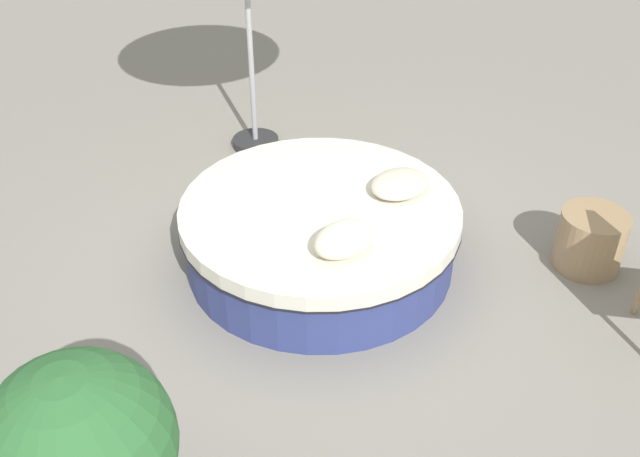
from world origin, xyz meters
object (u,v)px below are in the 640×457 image
round_bed (320,233)px  throw_pillow_0 (344,239)px  side_table (590,240)px  throw_pillow_1 (400,184)px

round_bed → throw_pillow_0: 0.67m
side_table → throw_pillow_1: bearing=-48.6°
throw_pillow_1 → side_table: (-0.95, 1.07, -0.36)m
round_bed → throw_pillow_0: (0.23, 0.52, 0.35)m
round_bed → side_table: size_ratio=4.16×
throw_pillow_1 → side_table: size_ratio=0.95×
throw_pillow_0 → throw_pillow_1: 0.84m
throw_pillow_0 → side_table: 1.96m
round_bed → throw_pillow_0: size_ratio=4.52×
round_bed → side_table: 2.00m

